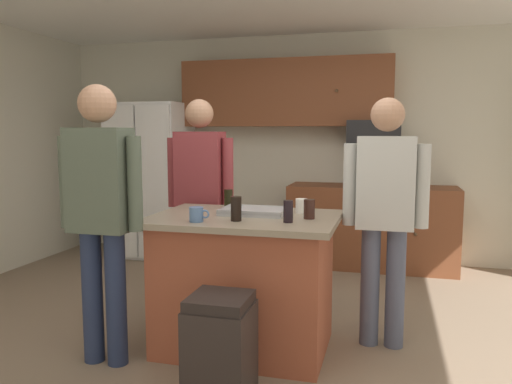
{
  "coord_description": "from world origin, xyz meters",
  "views": [
    {
      "loc": [
        0.79,
        -3.12,
        1.48
      ],
      "look_at": [
        -0.16,
        0.39,
        1.05
      ],
      "focal_mm": 35.35,
      "sensor_mm": 36.0,
      "label": 1
    }
  ],
  "objects_px": {
    "mug_blue_stoneware": "(302,206)",
    "serving_tray": "(254,211)",
    "refrigerator": "(151,180)",
    "microwave_over_range": "(374,135)",
    "person_guest_left": "(385,205)",
    "person_host_foreground": "(101,205)",
    "glass_stout_tall": "(288,211)",
    "glass_pilsner": "(228,199)",
    "trash_bin": "(220,350)",
    "glass_short_whisky": "(236,209)",
    "person_guest_by_door": "(200,189)",
    "glass_dark_ale": "(309,209)",
    "mug_ceramic_white": "(197,214)",
    "kitchen_island": "(245,281)"
  },
  "relations": [
    {
      "from": "person_guest_left",
      "to": "refrigerator",
      "type": "bearing_deg",
      "value": -53.31
    },
    {
      "from": "mug_ceramic_white",
      "to": "serving_tray",
      "type": "relative_size",
      "value": 0.3
    },
    {
      "from": "mug_blue_stoneware",
      "to": "serving_tray",
      "type": "bearing_deg",
      "value": -157.31
    },
    {
      "from": "glass_stout_tall",
      "to": "mug_blue_stoneware",
      "type": "distance_m",
      "value": 0.39
    },
    {
      "from": "person_host_foreground",
      "to": "trash_bin",
      "type": "bearing_deg",
      "value": -46.9
    },
    {
      "from": "glass_dark_ale",
      "to": "glass_short_whisky",
      "type": "bearing_deg",
      "value": -155.44
    },
    {
      "from": "mug_ceramic_white",
      "to": "person_host_foreground",
      "type": "bearing_deg",
      "value": -164.63
    },
    {
      "from": "mug_blue_stoneware",
      "to": "serving_tray",
      "type": "height_order",
      "value": "mug_blue_stoneware"
    },
    {
      "from": "refrigerator",
      "to": "glass_stout_tall",
      "type": "bearing_deg",
      "value": -48.48
    },
    {
      "from": "microwave_over_range",
      "to": "mug_ceramic_white",
      "type": "bearing_deg",
      "value": -109.96
    },
    {
      "from": "refrigerator",
      "to": "microwave_over_range",
      "type": "relative_size",
      "value": 3.25
    },
    {
      "from": "glass_pilsner",
      "to": "serving_tray",
      "type": "xyz_separation_m",
      "value": [
        0.25,
        -0.21,
        -0.05
      ]
    },
    {
      "from": "serving_tray",
      "to": "trash_bin",
      "type": "distance_m",
      "value": 1.04
    },
    {
      "from": "refrigerator",
      "to": "glass_stout_tall",
      "type": "xyz_separation_m",
      "value": [
        2.18,
        -2.46,
        0.08
      ]
    },
    {
      "from": "serving_tray",
      "to": "person_guest_by_door",
      "type": "bearing_deg",
      "value": 137.41
    },
    {
      "from": "glass_stout_tall",
      "to": "mug_blue_stoneware",
      "type": "relative_size",
      "value": 1.09
    },
    {
      "from": "glass_pilsner",
      "to": "glass_dark_ale",
      "type": "relative_size",
      "value": 1.11
    },
    {
      "from": "microwave_over_range",
      "to": "serving_tray",
      "type": "relative_size",
      "value": 1.27
    },
    {
      "from": "kitchen_island",
      "to": "trash_bin",
      "type": "xyz_separation_m",
      "value": [
        0.07,
        -0.73,
        -0.17
      ]
    },
    {
      "from": "person_guest_by_door",
      "to": "person_guest_left",
      "type": "relative_size",
      "value": 1.02
    },
    {
      "from": "mug_ceramic_white",
      "to": "glass_dark_ale",
      "type": "height_order",
      "value": "glass_dark_ale"
    },
    {
      "from": "person_guest_by_door",
      "to": "refrigerator",
      "type": "bearing_deg",
      "value": 176.62
    },
    {
      "from": "trash_bin",
      "to": "mug_blue_stoneware",
      "type": "bearing_deg",
      "value": 73.61
    },
    {
      "from": "microwave_over_range",
      "to": "glass_short_whisky",
      "type": "distance_m",
      "value": 2.75
    },
    {
      "from": "mug_blue_stoneware",
      "to": "trash_bin",
      "type": "bearing_deg",
      "value": -106.39
    },
    {
      "from": "glass_stout_tall",
      "to": "glass_short_whisky",
      "type": "height_order",
      "value": "glass_short_whisky"
    },
    {
      "from": "person_host_foreground",
      "to": "glass_pilsner",
      "type": "bearing_deg",
      "value": 22.23
    },
    {
      "from": "refrigerator",
      "to": "mug_blue_stoneware",
      "type": "relative_size",
      "value": 14.24
    },
    {
      "from": "glass_stout_tall",
      "to": "trash_bin",
      "type": "bearing_deg",
      "value": -114.71
    },
    {
      "from": "refrigerator",
      "to": "person_guest_left",
      "type": "height_order",
      "value": "refrigerator"
    },
    {
      "from": "serving_tray",
      "to": "refrigerator",
      "type": "bearing_deg",
      "value": 130.56
    },
    {
      "from": "refrigerator",
      "to": "person_guest_by_door",
      "type": "relative_size",
      "value": 1.04
    },
    {
      "from": "person_host_foreground",
      "to": "glass_stout_tall",
      "type": "bearing_deg",
      "value": -15.34
    },
    {
      "from": "person_guest_by_door",
      "to": "trash_bin",
      "type": "distance_m",
      "value": 1.68
    },
    {
      "from": "mug_ceramic_white",
      "to": "glass_dark_ale",
      "type": "distance_m",
      "value": 0.73
    },
    {
      "from": "refrigerator",
      "to": "glass_dark_ale",
      "type": "bearing_deg",
      "value": -45.1
    },
    {
      "from": "glass_stout_tall",
      "to": "person_guest_by_door",
      "type": "bearing_deg",
      "value": 137.8
    },
    {
      "from": "refrigerator",
      "to": "mug_blue_stoneware",
      "type": "xyz_separation_m",
      "value": [
        2.2,
        -2.07,
        0.06
      ]
    },
    {
      "from": "mug_blue_stoneware",
      "to": "person_host_foreground",
      "type": "bearing_deg",
      "value": -149.9
    },
    {
      "from": "microwave_over_range",
      "to": "person_host_foreground",
      "type": "height_order",
      "value": "person_host_foreground"
    },
    {
      "from": "microwave_over_range",
      "to": "person_host_foreground",
      "type": "distance_m",
      "value": 3.29
    },
    {
      "from": "kitchen_island",
      "to": "glass_pilsner",
      "type": "distance_m",
      "value": 0.64
    },
    {
      "from": "refrigerator",
      "to": "serving_tray",
      "type": "bearing_deg",
      "value": -49.44
    },
    {
      "from": "glass_stout_tall",
      "to": "glass_dark_ale",
      "type": "distance_m",
      "value": 0.2
    },
    {
      "from": "person_guest_left",
      "to": "mug_blue_stoneware",
      "type": "height_order",
      "value": "person_guest_left"
    },
    {
      "from": "refrigerator",
      "to": "person_guest_by_door",
      "type": "height_order",
      "value": "refrigerator"
    },
    {
      "from": "serving_tray",
      "to": "glass_stout_tall",
      "type": "bearing_deg",
      "value": -41.37
    },
    {
      "from": "glass_pilsner",
      "to": "trash_bin",
      "type": "xyz_separation_m",
      "value": [
        0.29,
        -1.03,
        -0.69
      ]
    },
    {
      "from": "kitchen_island",
      "to": "mug_ceramic_white",
      "type": "distance_m",
      "value": 0.62
    },
    {
      "from": "mug_ceramic_white",
      "to": "glass_dark_ale",
      "type": "relative_size",
      "value": 1.03
    }
  ]
}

